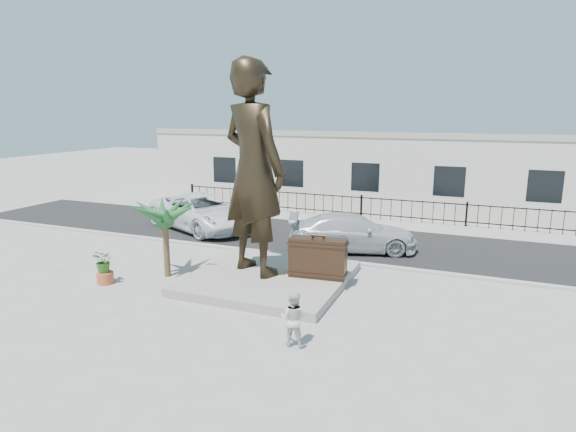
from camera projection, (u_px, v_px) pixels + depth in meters
name	position (u px, v px, depth m)	size (l,w,h in m)	color
ground	(264.00, 299.00, 15.23)	(100.00, 100.00, 0.00)	#9E9991
street	(336.00, 238.00, 22.47)	(40.00, 7.00, 0.01)	black
curb	(311.00, 258.00, 19.29)	(40.00, 0.25, 0.12)	#A5A399
far_sidewalk	(357.00, 221.00, 26.09)	(40.00, 2.50, 0.02)	#9E9991
plinth	(269.00, 278.00, 16.74)	(5.20, 5.20, 0.30)	gray
fence	(361.00, 207.00, 26.69)	(22.00, 0.10, 1.20)	black
building	(378.00, 170.00, 30.14)	(28.00, 7.00, 4.40)	silver
statue	(254.00, 169.00, 16.22)	(2.64, 1.73, 7.25)	black
suitcase	(318.00, 258.00, 16.27)	(1.92, 0.61, 1.35)	#362216
tourist	(293.00, 319.00, 12.12)	(0.70, 0.54, 1.43)	silver
car_white	(201.00, 212.00, 24.12)	(2.89, 6.28, 1.74)	white
car_silver	(352.00, 232.00, 20.41)	(2.18, 5.37, 1.56)	#B7B9BC
worker	(263.00, 197.00, 27.95)	(1.22, 0.70, 1.89)	orange
palm_tree	(168.00, 276.00, 17.38)	(1.80, 1.80, 3.20)	#1B4C22
planter	(105.00, 278.00, 16.60)	(0.56, 0.56, 0.40)	#B74E30
shrub	(104.00, 261.00, 16.47)	(0.72, 0.63, 0.80)	#2D601F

